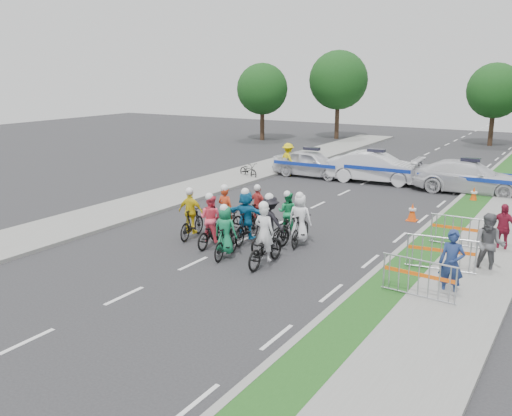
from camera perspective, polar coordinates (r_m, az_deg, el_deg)
The scene contains 31 objects.
ground at distance 17.68m, azimuth -6.29°, elevation -5.54°, with size 90.00×90.00×0.00m, color #28282B.
curb_right at distance 19.78m, azimuth 14.74°, elevation -3.64°, with size 0.20×60.00×0.12m, color gray.
grass_strip at distance 19.61m, azimuth 16.70°, elevation -3.94°, with size 1.20×60.00×0.11m, color #1A4917.
sidewalk_right at distance 19.28m, azimuth 21.88°, elevation -4.64°, with size 2.40×60.00×0.13m, color gray.
sidewalk_left at distance 25.38m, azimuth -11.17°, elevation 0.39°, with size 3.00×60.00×0.13m, color gray.
rider_0 at distance 17.23m, azimuth 0.90°, elevation -3.66°, with size 0.72×1.99×2.02m.
rider_1 at distance 17.94m, azimuth -3.04°, elevation -2.89°, with size 0.80×1.72×1.76m.
rider_2 at distance 19.13m, azimuth -4.50°, elevation -1.84°, with size 0.83×1.87×1.86m.
rider_3 at distance 20.10m, azimuth -6.47°, elevation -1.06°, with size 0.98×1.81×1.84m.
rider_4 at distance 18.54m, azimuth 1.42°, elevation -2.09°, with size 1.18×2.01×1.96m.
rider_5 at distance 19.41m, azimuth -0.97°, elevation -1.20°, with size 1.58×1.89×1.94m.
rider_6 at distance 20.20m, azimuth -3.00°, elevation -1.14°, with size 0.75×1.91×1.91m.
rider_7 at distance 19.23m, azimuth 4.43°, elevation -1.65°, with size 0.85×1.83×1.86m.
rider_8 at distance 20.23m, azimuth 3.21°, elevation -1.13°, with size 0.88×1.73×1.68m.
rider_9 at distance 21.26m, azimuth 0.24°, elevation -0.31°, with size 0.90×1.66×1.68m.
police_car_0 at distance 31.72m, azimuth 5.56°, elevation 4.47°, with size 1.73×4.30×1.47m, color silver.
police_car_1 at distance 30.52m, azimuth 11.86°, elevation 4.01°, with size 1.70×4.88×1.61m, color silver.
police_car_2 at distance 29.19m, azimuth 20.56°, elevation 2.91°, with size 2.14×5.27×1.53m, color silver.
spectator_0 at distance 15.70m, azimuth 18.97°, elevation -5.28°, with size 0.66×0.43×1.81m, color navy.
spectator_1 at distance 17.66m, azimuth 22.28°, elevation -3.42°, with size 0.89×0.69×1.83m, color #58595E.
spectator_2 at distance 20.03m, azimuth 23.43°, elevation -1.87°, with size 0.96×0.40×1.63m, color maroon.
marshal_hiviz at distance 31.85m, azimuth 3.23°, elevation 4.87°, with size 1.18×0.68×1.82m, color yellow.
barrier_0 at distance 15.26m, azimuth 15.94°, elevation -6.96°, with size 2.00×0.50×1.12m, color #A5A8AD, non-canonical shape.
barrier_1 at distance 17.40m, azimuth 17.99°, elevation -4.54°, with size 2.00×0.50×1.12m, color #A5A8AD, non-canonical shape.
barrier_2 at distance 19.92m, azimuth 19.79°, elevation -2.39°, with size 2.00×0.50×1.12m, color #A5A8AD, non-canonical shape.
cone_0 at distance 23.20m, azimuth 15.37°, elevation -0.40°, with size 0.40×0.40×0.70m.
cone_1 at distance 27.25m, azimuth 20.94°, elevation 1.24°, with size 0.40×0.40×0.70m.
parked_bike at distance 31.22m, azimuth -0.77°, elevation 3.80°, with size 0.55×1.59×0.83m, color black.
tree_0 at distance 47.83m, azimuth 0.64°, elevation 11.81°, with size 4.20×4.20×6.30m.
tree_3 at distance 49.13m, azimuth 8.23°, elevation 12.54°, with size 4.90×4.90×7.35m.
tree_4 at distance 47.79m, azimuth 22.78°, elevation 10.76°, with size 4.20×4.20×6.30m.
Camera 1 is at (10.21, -13.22, 5.82)m, focal length 40.00 mm.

